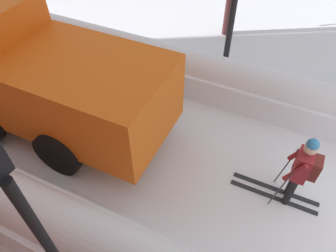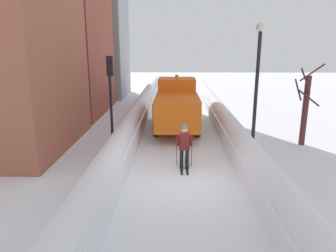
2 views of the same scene
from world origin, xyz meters
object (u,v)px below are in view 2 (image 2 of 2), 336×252
street_lamp (257,73)px  skier (185,145)px  bare_tree_near (305,108)px  plow_truck (177,106)px  traffic_light_pole (111,84)px

street_lamp → skier: bearing=-143.0°
bare_tree_near → street_lamp: bearing=-163.9°
plow_truck → street_lamp: bearing=-42.6°
skier → traffic_light_pole: size_ratio=0.42×
skier → street_lamp: 4.89m
plow_truck → traffic_light_pole: size_ratio=1.38×
traffic_light_pole → bare_tree_near: 9.39m
bare_tree_near → traffic_light_pole: bearing=-177.1°
plow_truck → traffic_light_pole: (-3.12, -2.99, 1.56)m
plow_truck → traffic_light_pole: traffic_light_pole is taller
plow_truck → bare_tree_near: bare_tree_near is taller
plow_truck → bare_tree_near: size_ratio=1.49×
traffic_light_pole → street_lamp: size_ratio=0.75×
plow_truck → street_lamp: street_lamp is taller
skier → bare_tree_near: bare_tree_near is taller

